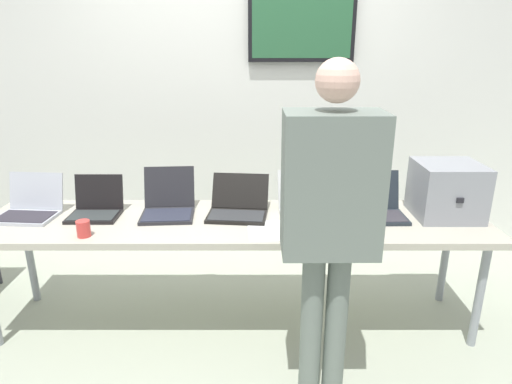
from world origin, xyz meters
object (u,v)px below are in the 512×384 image
object	(u,v)px
laptop_station_4	(307,206)
coffee_mug	(84,229)
workbench	(235,226)
equipment_box	(447,190)
laptop_station_3	(238,206)
laptop_station_1	(96,207)
laptop_station_5	(375,206)
person	(330,209)
laptop_station_2	(168,204)
laptop_station_0	(30,207)

from	to	relation	value
laptop_station_4	coffee_mug	bearing A→B (deg)	-165.07
workbench	equipment_box	distance (m)	1.32
laptop_station_3	equipment_box	bearing A→B (deg)	-1.10
workbench	laptop_station_1	xyz separation A→B (m)	(-0.87, 0.07, 0.10)
laptop_station_5	person	bearing A→B (deg)	-120.26
laptop_station_1	person	distance (m)	1.53
laptop_station_4	person	xyz separation A→B (m)	(0.02, -0.71, 0.25)
workbench	laptop_station_5	bearing A→B (deg)	4.79
laptop_station_2	laptop_station_5	xyz separation A→B (m)	(1.30, -0.03, -0.00)
equipment_box	laptop_station_4	world-z (taller)	equipment_box
laptop_station_3	coffee_mug	bearing A→B (deg)	-158.29
laptop_station_2	coffee_mug	size ratio (longest dim) A/B	4.07
equipment_box	laptop_station_3	bearing A→B (deg)	178.90
laptop_station_0	laptop_station_5	size ratio (longest dim) A/B	1.05
coffee_mug	equipment_box	bearing A→B (deg)	8.35
laptop_station_3	laptop_station_5	size ratio (longest dim) A/B	1.13
laptop_station_5	coffee_mug	size ratio (longest dim) A/B	3.80
workbench	laptop_station_0	distance (m)	1.28
laptop_station_0	laptop_station_5	distance (m)	2.15
laptop_station_0	person	distance (m)	1.89
workbench	coffee_mug	bearing A→B (deg)	-163.28
equipment_box	workbench	bearing A→B (deg)	-177.22
laptop_station_0	coffee_mug	world-z (taller)	laptop_station_0
laptop_station_4	person	size ratio (longest dim) A/B	0.23
workbench	laptop_station_5	xyz separation A→B (m)	(0.87, 0.07, 0.10)
laptop_station_0	person	size ratio (longest dim) A/B	0.22
laptop_station_4	laptop_station_5	bearing A→B (deg)	-2.47
laptop_station_5	person	world-z (taller)	person
equipment_box	laptop_station_5	size ratio (longest dim) A/B	1.08
laptop_station_3	coffee_mug	world-z (taller)	laptop_station_3
laptop_station_1	laptop_station_4	world-z (taller)	laptop_station_4
laptop_station_5	laptop_station_0	bearing A→B (deg)	-179.71
laptop_station_3	laptop_station_4	size ratio (longest dim) A/B	1.02
laptop_station_1	workbench	bearing A→B (deg)	-4.88
laptop_station_2	laptop_station_4	distance (m)	0.87
person	laptop_station_1	bearing A→B (deg)	152.55
laptop_station_3	laptop_station_5	distance (m)	0.86
person	equipment_box	bearing A→B (deg)	39.38
laptop_station_5	person	size ratio (longest dim) A/B	0.21
workbench	laptop_station_1	distance (m)	0.88
equipment_box	coffee_mug	size ratio (longest dim) A/B	4.12
laptop_station_0	person	xyz separation A→B (m)	(1.75, -0.68, 0.25)
workbench	laptop_station_5	distance (m)	0.88
laptop_station_5	laptop_station_4	bearing A→B (deg)	177.53
laptop_station_0	laptop_station_2	bearing A→B (deg)	2.59
laptop_station_3	laptop_station_1	bearing A→B (deg)	-179.14
laptop_station_5	laptop_station_2	bearing A→B (deg)	178.77
equipment_box	laptop_station_5	xyz separation A→B (m)	(-0.43, 0.01, -0.11)
laptop_station_0	laptop_station_4	size ratio (longest dim) A/B	0.96
workbench	laptop_station_2	world-z (taller)	laptop_station_2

